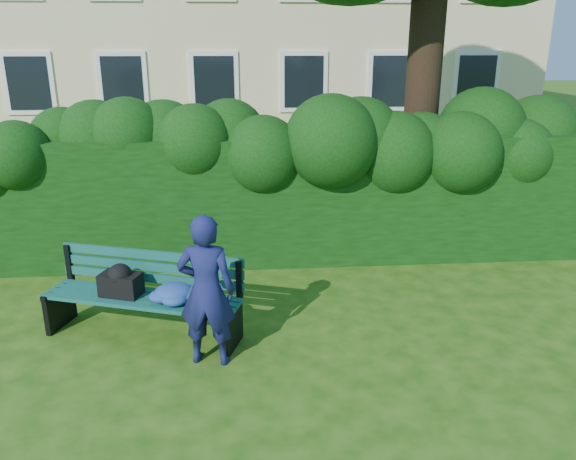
{
  "coord_description": "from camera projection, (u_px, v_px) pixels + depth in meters",
  "views": [
    {
      "loc": [
        -0.51,
        -5.57,
        3.04
      ],
      "look_at": [
        0.0,
        0.6,
        0.95
      ],
      "focal_mm": 35.0,
      "sensor_mm": 36.0,
      "label": 1
    }
  ],
  "objects": [
    {
      "name": "ground",
      "position": [
        292.0,
        327.0,
        6.28
      ],
      "size": [
        80.0,
        80.0,
        0.0
      ],
      "primitive_type": "plane",
      "color": "#1E4A0D",
      "rests_on": "ground"
    },
    {
      "name": "hedge",
      "position": [
        279.0,
        198.0,
        8.07
      ],
      "size": [
        10.0,
        1.0,
        1.8
      ],
      "color": "black",
      "rests_on": "ground"
    },
    {
      "name": "park_bench",
      "position": [
        147.0,
        293.0,
        5.96
      ],
      "size": [
        2.19,
        1.2,
        0.89
      ],
      "rotation": [
        0.0,
        0.0,
        -0.32
      ],
      "color": "#0E493F",
      "rests_on": "ground"
    },
    {
      "name": "man_reading",
      "position": [
        207.0,
        291.0,
        5.38
      ],
      "size": [
        0.62,
        0.46,
        1.53
      ],
      "primitive_type": "imported",
      "rotation": [
        0.0,
        0.0,
        2.97
      ],
      "color": "#171B52",
      "rests_on": "ground"
    }
  ]
}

